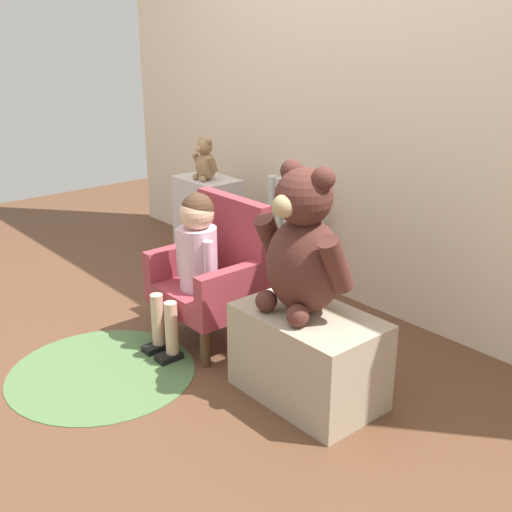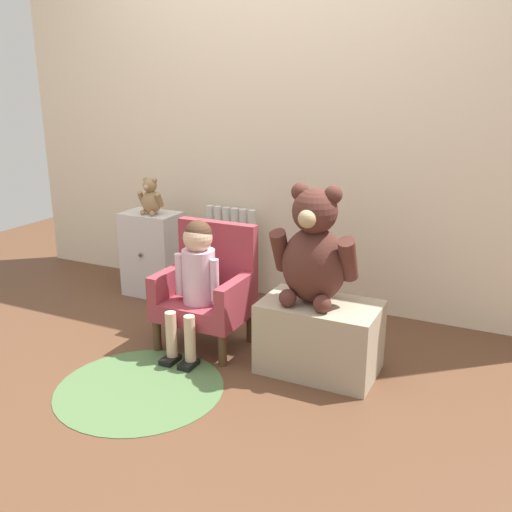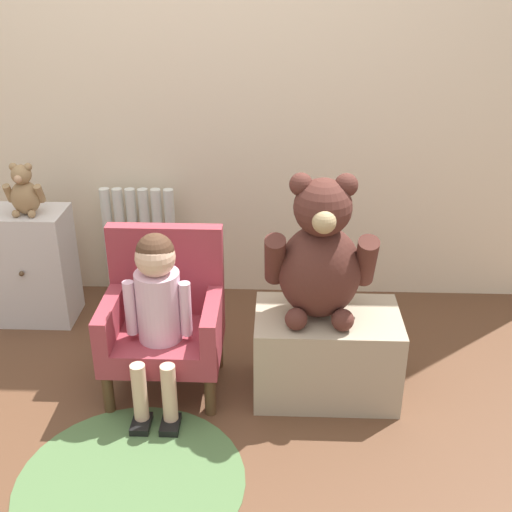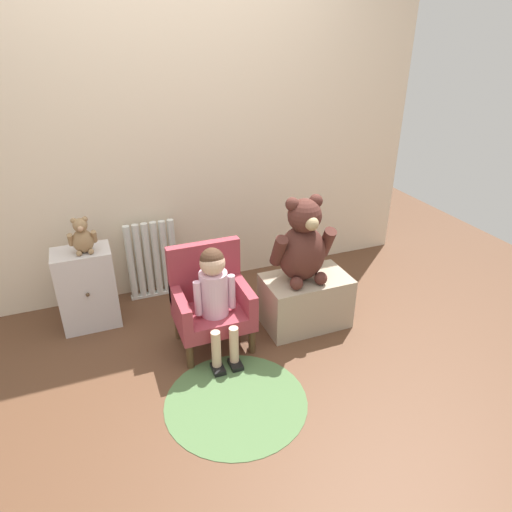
{
  "view_description": "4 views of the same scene",
  "coord_description": "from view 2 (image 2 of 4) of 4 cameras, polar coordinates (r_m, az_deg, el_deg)",
  "views": [
    {
      "loc": [
        2.16,
        -1.11,
        1.39
      ],
      "look_at": [
        0.24,
        0.53,
        0.46
      ],
      "focal_mm": 45.0,
      "sensor_mm": 36.0,
      "label": 1
    },
    {
      "loc": [
        1.46,
        -1.95,
        1.37
      ],
      "look_at": [
        0.25,
        0.53,
        0.52
      ],
      "focal_mm": 40.0,
      "sensor_mm": 36.0,
      "label": 2
    },
    {
      "loc": [
        0.44,
        -1.68,
        1.63
      ],
      "look_at": [
        0.35,
        0.51,
        0.58
      ],
      "focal_mm": 45.0,
      "sensor_mm": 36.0,
      "label": 3
    },
    {
      "loc": [
        -0.63,
        -1.84,
        1.84
      ],
      "look_at": [
        0.29,
        0.49,
        0.56
      ],
      "focal_mm": 32.0,
      "sensor_mm": 36.0,
      "label": 4
    }
  ],
  "objects": [
    {
      "name": "small_teddy_bear",
      "position": [
        3.68,
        -10.48,
        5.71
      ],
      "size": [
        0.17,
        0.12,
        0.24
      ],
      "color": "#967550",
      "rests_on": "small_dresser"
    },
    {
      "name": "ground_plane",
      "position": [
        2.8,
        -9.72,
        -12.46
      ],
      "size": [
        6.0,
        6.0,
        0.0
      ],
      "primitive_type": "plane",
      "color": "brown"
    },
    {
      "name": "floor_rug",
      "position": [
        2.77,
        -11.53,
        -12.81
      ],
      "size": [
        0.78,
        0.78,
        0.01
      ],
      "primitive_type": "cylinder",
      "color": "#4B6C3E",
      "rests_on": "ground_plane"
    },
    {
      "name": "child_figure",
      "position": [
        2.91,
        -5.99,
        -1.31
      ],
      "size": [
        0.25,
        0.35,
        0.7
      ],
      "color": "#DAAFC5",
      "rests_on": "ground_plane"
    },
    {
      "name": "low_bench",
      "position": [
        2.81,
        6.35,
        -8.06
      ],
      "size": [
        0.56,
        0.35,
        0.35
      ],
      "primitive_type": "cube",
      "color": "tan",
      "rests_on": "ground_plane"
    },
    {
      "name": "radiator",
      "position": [
        3.74,
        -2.51,
        0.39
      ],
      "size": [
        0.37,
        0.05,
        0.59
      ],
      "color": "silver",
      "rests_on": "ground_plane"
    },
    {
      "name": "back_wall",
      "position": [
        3.59,
        1.92,
        14.43
      ],
      "size": [
        3.8,
        0.05,
        2.4
      ],
      "primitive_type": "cube",
      "color": "beige",
      "rests_on": "ground_plane"
    },
    {
      "name": "large_teddy_bear",
      "position": [
        2.67,
        5.83,
        0.41
      ],
      "size": [
        0.41,
        0.29,
        0.57
      ],
      "color": "#4D2720",
      "rests_on": "low_bench"
    },
    {
      "name": "small_dresser",
      "position": [
        3.81,
        -10.28,
        0.21
      ],
      "size": [
        0.36,
        0.27,
        0.55
      ],
      "color": "silver",
      "rests_on": "ground_plane"
    },
    {
      "name": "child_armchair",
      "position": [
        3.05,
        -4.82,
        -3.33
      ],
      "size": [
        0.46,
        0.38,
        0.65
      ],
      "color": "#95343F",
      "rests_on": "ground_plane"
    }
  ]
}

